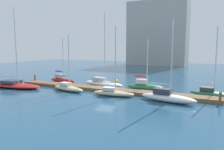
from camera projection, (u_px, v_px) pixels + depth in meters
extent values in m
plane|color=navy|center=(106.00, 91.00, 29.59)|extent=(120.00, 120.00, 0.00)
cube|color=brown|center=(106.00, 89.00, 29.56)|extent=(29.19, 2.13, 0.43)
cylinder|color=brown|center=(35.00, 79.00, 36.48)|extent=(0.28, 0.28, 1.34)
cylinder|color=brown|center=(220.00, 98.00, 22.53)|extent=(0.28, 0.28, 1.34)
ellipsoid|color=#B21E1E|center=(16.00, 86.00, 31.96)|extent=(8.88, 3.62, 0.64)
cube|color=#333842|center=(11.00, 82.00, 32.20)|extent=(2.76, 2.24, 0.42)
cylinder|color=silver|center=(16.00, 46.00, 31.05)|extent=(0.15, 0.15, 11.12)
cylinder|color=silver|center=(8.00, 76.00, 32.28)|extent=(3.63, 0.43, 0.12)
ellipsoid|color=#B21E1E|center=(63.00, 80.00, 36.23)|extent=(5.48, 2.02, 0.88)
cube|color=#9EA3AD|center=(60.00, 76.00, 36.42)|extent=(1.71, 1.17, 0.57)
cylinder|color=silver|center=(63.00, 58.00, 35.60)|extent=(0.13, 0.13, 6.64)
cylinder|color=silver|center=(59.00, 71.00, 36.48)|extent=(2.24, 0.36, 0.11)
ellipsoid|color=blue|center=(59.00, 71.00, 36.48)|extent=(2.05, 0.58, 0.28)
ellipsoid|color=beige|center=(68.00, 88.00, 29.61)|extent=(5.74, 2.57, 0.68)
cube|color=silver|center=(66.00, 84.00, 29.88)|extent=(1.84, 1.36, 0.44)
cylinder|color=silver|center=(69.00, 61.00, 28.95)|extent=(0.13, 0.13, 7.03)
cylinder|color=silver|center=(64.00, 78.00, 29.97)|extent=(2.31, 0.57, 0.11)
ellipsoid|color=white|center=(103.00, 84.00, 33.22)|extent=(7.18, 3.03, 0.80)
cube|color=#9EA3AD|center=(99.00, 79.00, 33.52)|extent=(2.27, 1.71, 0.52)
cylinder|color=silver|center=(105.00, 48.00, 32.31)|extent=(0.14, 0.14, 10.29)
cylinder|color=silver|center=(97.00, 74.00, 33.65)|extent=(2.91, 0.54, 0.11)
ellipsoid|color=beige|center=(113.00, 93.00, 26.52)|extent=(5.43, 2.06, 0.65)
cube|color=silver|center=(109.00, 89.00, 26.62)|extent=(1.70, 1.20, 0.42)
cylinder|color=silver|center=(116.00, 59.00, 25.88)|extent=(0.13, 0.13, 7.94)
cylinder|color=silver|center=(107.00, 82.00, 26.62)|extent=(2.22, 0.37, 0.11)
ellipsoid|color=#2D7047|center=(145.00, 87.00, 29.95)|extent=(5.20, 2.20, 0.94)
cube|color=silver|center=(142.00, 81.00, 30.02)|extent=(1.63, 1.33, 0.61)
cylinder|color=silver|center=(147.00, 62.00, 29.40)|extent=(0.13, 0.13, 6.20)
cylinder|color=silver|center=(140.00, 76.00, 30.02)|extent=(2.12, 0.33, 0.10)
ellipsoid|color=#B72D28|center=(140.00, 76.00, 30.02)|extent=(1.94, 0.56, 0.28)
ellipsoid|color=white|center=(168.00, 98.00, 23.59)|extent=(6.39, 2.43, 0.87)
cube|color=#333842|center=(163.00, 91.00, 23.84)|extent=(2.00, 1.37, 0.57)
cylinder|color=silver|center=(172.00, 57.00, 22.84)|extent=(0.14, 0.14, 8.19)
cylinder|color=silver|center=(160.00, 84.00, 23.94)|extent=(2.61, 0.45, 0.11)
ellipsoid|color=#2D7047|center=(211.00, 94.00, 26.16)|extent=(5.37, 2.24, 0.68)
cube|color=#333842|center=(207.00, 89.00, 26.37)|extent=(1.69, 1.30, 0.44)
cylinder|color=silver|center=(216.00, 60.00, 25.47)|extent=(0.13, 0.13, 7.76)
cylinder|color=silver|center=(205.00, 82.00, 26.43)|extent=(2.18, 0.39, 0.10)
sphere|color=yellow|center=(116.00, 82.00, 35.18)|extent=(0.76, 0.76, 0.76)
cube|color=#ADA89E|center=(158.00, 34.00, 74.34)|extent=(19.78, 10.76, 21.46)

